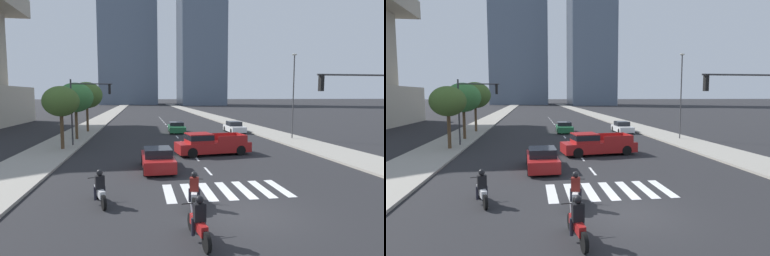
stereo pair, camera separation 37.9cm
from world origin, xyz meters
TOP-DOWN VIEW (x-y plane):
  - ground_plane at (0.00, 0.00)m, footprint 800.00×800.00m
  - sidewalk_east at (11.10, 30.00)m, footprint 4.00×260.00m
  - sidewalk_west at (-11.10, 30.00)m, footprint 4.00×260.00m
  - crosswalk_near at (0.00, 3.02)m, footprint 5.85×2.95m
  - lane_divider_center at (0.00, 31.02)m, footprint 0.14×50.00m
  - motorcycle_lead at (-1.85, 1.08)m, footprint 0.75×2.04m
  - motorcycle_trailing at (-2.23, -2.01)m, footprint 0.70×2.16m
  - motorcycle_third at (-5.68, 2.00)m, footprint 0.95×2.10m
  - pickup_truck at (1.22, 12.30)m, footprint 5.82×2.77m
  - sedan_green_0 at (0.42, 27.45)m, footprint 2.03×4.52m
  - sedan_red_1 at (-2.96, 7.98)m, footprint 1.96×4.49m
  - sedan_white_2 at (7.46, 26.46)m, footprint 1.79×4.35m
  - traffic_signal_near at (8.49, 4.92)m, footprint 4.90×0.28m
  - traffic_signal_far at (-8.61, 18.08)m, footprint 3.84×0.28m
  - street_lamp_east at (11.40, 19.15)m, footprint 0.50×0.24m
  - street_tree_nearest at (-10.30, 16.06)m, footprint 2.91×2.91m
  - street_tree_second at (-10.30, 22.15)m, footprint 3.46×3.46m
  - street_tree_third at (-10.30, 29.08)m, footprint 3.73×3.73m
  - office_tower_left_skyline at (-9.18, 162.09)m, footprint 28.26×29.33m

SIDE VIEW (x-z plane):
  - ground_plane at x=0.00m, z-range 0.00..0.00m
  - lane_divider_center at x=0.00m, z-range 0.00..0.01m
  - crosswalk_near at x=0.00m, z-range 0.00..0.01m
  - sidewalk_east at x=11.10m, z-range 0.00..0.15m
  - sidewalk_west at x=-11.10m, z-range 0.00..0.15m
  - motorcycle_third at x=-5.68m, z-range -0.16..1.33m
  - motorcycle_trailing at x=-2.23m, z-range -0.16..1.33m
  - motorcycle_lead at x=-1.85m, z-range -0.16..1.33m
  - sedan_green_0 at x=0.42m, z-range -0.04..1.24m
  - sedan_white_2 at x=7.46m, z-range -0.06..1.29m
  - sedan_red_1 at x=-2.96m, z-range -0.05..1.30m
  - pickup_truck at x=1.22m, z-range -0.02..1.65m
  - street_tree_nearest at x=-10.30m, z-range 1.46..6.59m
  - traffic_signal_far at x=-8.61m, z-range 1.18..6.96m
  - traffic_signal_near at x=8.49m, z-range 1.26..7.16m
  - street_tree_second at x=-10.30m, z-range 1.49..7.13m
  - street_tree_third at x=-10.30m, z-range 1.55..7.54m
  - street_lamp_east at x=11.40m, z-range 0.76..9.31m
  - office_tower_left_skyline at x=-9.18m, z-range -0.53..76.22m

